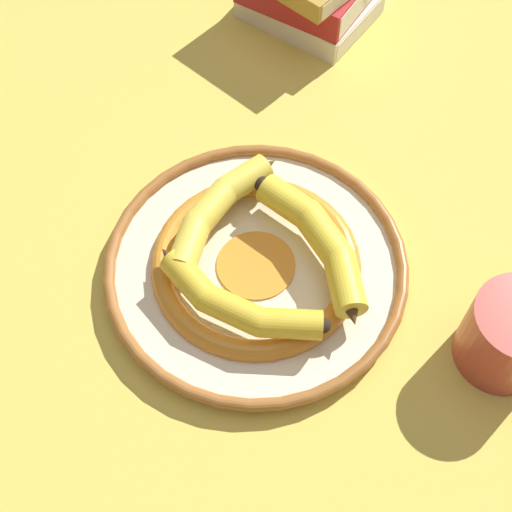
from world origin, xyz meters
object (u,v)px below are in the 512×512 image
at_px(banana_b, 233,302).
at_px(coffee_mug, 512,332).
at_px(banana_a, 217,208).
at_px(banana_c, 319,241).
at_px(decorative_bowl, 256,266).

distance_m(banana_b, coffee_mug, 0.27).
distance_m(banana_a, banana_b, 0.12).
bearing_deg(banana_a, banana_c, 101.87).
xyz_separation_m(decorative_bowl, banana_c, (0.04, 0.06, 0.03)).
xyz_separation_m(banana_b, banana_c, (0.01, 0.11, 0.00)).
bearing_deg(decorative_bowl, coffee_mug, 26.76).
height_order(banana_b, banana_c, banana_c).
xyz_separation_m(decorative_bowl, banana_b, (0.03, -0.06, 0.03)).
distance_m(decorative_bowl, coffee_mug, 0.27).
xyz_separation_m(banana_b, coffee_mug, (0.21, 0.18, -0.00)).
relative_size(banana_a, banana_c, 0.87).
relative_size(decorative_bowl, banana_c, 1.62).
relative_size(decorative_bowl, banana_b, 1.76).
bearing_deg(banana_b, banana_a, 126.10).
distance_m(banana_b, banana_c, 0.11).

